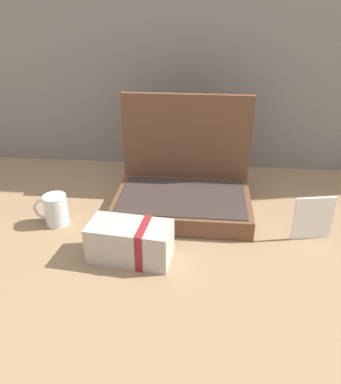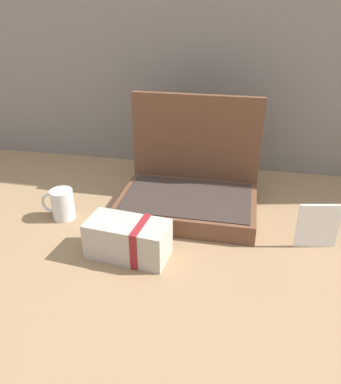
{
  "view_description": "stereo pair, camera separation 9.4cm",
  "coord_description": "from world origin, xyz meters",
  "px_view_note": "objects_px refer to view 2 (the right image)",
  "views": [
    {
      "loc": [
        0.11,
        -0.95,
        0.65
      ],
      "look_at": [
        0.02,
        -0.02,
        0.16
      ],
      "focal_mm": 36.04,
      "sensor_mm": 36.0,
      "label": 1
    },
    {
      "loc": [
        0.21,
        -0.93,
        0.65
      ],
      "look_at": [
        0.02,
        -0.02,
        0.16
      ],
      "focal_mm": 36.04,
      "sensor_mm": 36.0,
      "label": 2
    }
  ],
  "objects_px": {
    "cream_toiletry_bag": "(129,239)",
    "info_card_left": "(318,226)",
    "open_suitcase": "(190,186)",
    "coffee_mug": "(62,204)"
  },
  "relations": [
    {
      "from": "cream_toiletry_bag",
      "to": "info_card_left",
      "type": "xyz_separation_m",
      "value": [
        0.5,
        0.14,
        0.02
      ]
    },
    {
      "from": "open_suitcase",
      "to": "info_card_left",
      "type": "height_order",
      "value": "open_suitcase"
    },
    {
      "from": "info_card_left",
      "to": "open_suitcase",
      "type": "bearing_deg",
      "value": 147.09
    },
    {
      "from": "open_suitcase",
      "to": "coffee_mug",
      "type": "relative_size",
      "value": 3.99
    },
    {
      "from": "open_suitcase",
      "to": "cream_toiletry_bag",
      "type": "distance_m",
      "value": 0.33
    },
    {
      "from": "open_suitcase",
      "to": "info_card_left",
      "type": "bearing_deg",
      "value": -22.51
    },
    {
      "from": "open_suitcase",
      "to": "cream_toiletry_bag",
      "type": "relative_size",
      "value": 1.89
    },
    {
      "from": "cream_toiletry_bag",
      "to": "coffee_mug",
      "type": "height_order",
      "value": "cream_toiletry_bag"
    },
    {
      "from": "open_suitcase",
      "to": "cream_toiletry_bag",
      "type": "xyz_separation_m",
      "value": [
        -0.12,
        -0.3,
        -0.03
      ]
    },
    {
      "from": "coffee_mug",
      "to": "info_card_left",
      "type": "xyz_separation_m",
      "value": [
        0.77,
        -0.01,
        0.02
      ]
    }
  ]
}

